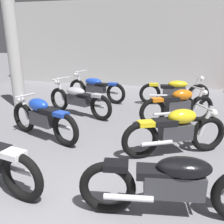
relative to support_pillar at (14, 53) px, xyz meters
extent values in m
cube|color=#BCBAB7|center=(3.34, 4.28, 0.20)|extent=(12.57, 0.24, 3.60)
cylinder|color=#BCBAB7|center=(0.00, 0.00, 0.00)|extent=(0.36, 0.36, 3.20)
torus|color=black|center=(2.72, -3.92, -1.27)|extent=(0.68, 0.24, 0.67)
cube|color=white|center=(2.63, -3.90, -0.97)|extent=(0.31, 0.25, 0.08)
cylinder|color=silver|center=(2.51, -3.74, -1.29)|extent=(0.55, 0.18, 0.07)
torus|color=black|center=(1.37, -1.83, -1.27)|extent=(0.66, 0.35, 0.67)
torus|color=black|center=(2.58, -2.30, -1.27)|extent=(0.66, 0.35, 0.67)
cylinder|color=silver|center=(1.44, -1.86, -1.01)|extent=(0.25, 0.15, 0.56)
cube|color=#38383D|center=(1.97, -2.07, -1.17)|extent=(0.62, 0.43, 0.28)
ellipsoid|color=blue|center=(1.88, -2.03, -0.89)|extent=(0.59, 0.45, 0.26)
cube|color=black|center=(2.18, -2.15, -0.97)|extent=(0.46, 0.37, 0.10)
cube|color=blue|center=(2.49, -2.26, -0.97)|extent=(0.33, 0.29, 0.08)
cylinder|color=silver|center=(1.50, -1.88, -0.75)|extent=(0.21, 0.46, 0.04)
sphere|color=white|center=(1.31, -1.81, -0.87)|extent=(0.14, 0.14, 0.14)
cylinder|color=silver|center=(2.39, -2.09, -1.29)|extent=(0.54, 0.26, 0.07)
torus|color=black|center=(1.41, -0.15, -1.27)|extent=(0.67, 0.34, 0.67)
torus|color=black|center=(2.82, -0.68, -1.27)|extent=(0.67, 0.34, 0.67)
cylinder|color=silver|center=(1.49, -0.17, -0.96)|extent=(0.28, 0.16, 0.66)
cube|color=#38383D|center=(2.11, -0.41, -1.17)|extent=(0.70, 0.46, 0.28)
ellipsoid|color=#B7B7BC|center=(2.02, -0.38, -0.95)|extent=(0.67, 0.51, 0.22)
cube|color=black|center=(2.32, -0.49, -1.03)|extent=(0.46, 0.37, 0.10)
cube|color=#B7B7BC|center=(2.72, -0.64, -0.97)|extent=(0.33, 0.29, 0.08)
cylinder|color=silver|center=(1.54, -0.20, -0.65)|extent=(0.27, 0.65, 0.04)
sphere|color=white|center=(1.36, -0.13, -0.77)|extent=(0.14, 0.14, 0.14)
cylinder|color=silver|center=(2.63, -0.47, -1.29)|extent=(0.54, 0.26, 0.07)
torus|color=black|center=(1.38, 1.37, -1.27)|extent=(0.68, 0.28, 0.67)
torus|color=black|center=(2.83, 0.98, -1.27)|extent=(0.68, 0.28, 0.67)
cylinder|color=silver|center=(1.46, 1.35, -0.96)|extent=(0.28, 0.14, 0.66)
cube|color=#38383D|center=(2.10, 1.18, -1.17)|extent=(0.70, 0.40, 0.28)
ellipsoid|color=blue|center=(2.01, 1.20, -0.95)|extent=(0.66, 0.47, 0.22)
cube|color=black|center=(2.32, 1.12, -1.03)|extent=(0.45, 0.34, 0.10)
cube|color=blue|center=(2.73, 1.01, -0.97)|extent=(0.32, 0.27, 0.08)
cylinder|color=silver|center=(1.51, 1.34, -0.65)|extent=(0.21, 0.67, 0.04)
sphere|color=white|center=(1.32, 1.39, -0.77)|extent=(0.14, 0.14, 0.14)
cylinder|color=silver|center=(2.62, 1.17, -1.29)|extent=(0.55, 0.21, 0.07)
torus|color=black|center=(3.82, -3.88, -1.27)|extent=(0.68, 0.20, 0.67)
cube|color=#38383D|center=(4.56, -3.77, -1.17)|extent=(0.69, 0.33, 0.28)
ellipsoid|color=black|center=(4.66, -3.76, -0.95)|extent=(0.64, 0.40, 0.22)
cube|color=black|center=(4.35, -3.80, -1.03)|extent=(0.43, 0.29, 0.10)
cube|color=black|center=(3.92, -3.86, -0.97)|extent=(0.30, 0.24, 0.08)
cylinder|color=silver|center=(4.09, -3.97, -1.29)|extent=(0.55, 0.15, 0.07)
torus|color=black|center=(5.20, -1.88, -1.27)|extent=(0.65, 0.39, 0.67)
torus|color=black|center=(4.03, -2.45, -1.27)|extent=(0.65, 0.39, 0.67)
cylinder|color=silver|center=(5.13, -1.91, -1.01)|extent=(0.25, 0.17, 0.56)
cube|color=#38383D|center=(4.62, -2.16, -1.17)|extent=(0.62, 0.47, 0.28)
ellipsoid|color=yellow|center=(4.71, -2.12, -0.89)|extent=(0.59, 0.48, 0.26)
cube|color=black|center=(4.42, -2.26, -0.97)|extent=(0.46, 0.39, 0.10)
cube|color=yellow|center=(4.12, -2.40, -0.97)|extent=(0.34, 0.30, 0.08)
cylinder|color=silver|center=(5.07, -1.94, -0.75)|extent=(0.24, 0.45, 0.04)
sphere|color=white|center=(5.25, -1.85, -0.87)|extent=(0.14, 0.14, 0.14)
cylinder|color=silver|center=(4.31, -2.45, -1.29)|extent=(0.53, 0.30, 0.07)
torus|color=black|center=(5.27, -0.15, -1.27)|extent=(0.65, 0.41, 0.67)
torus|color=black|center=(4.12, -0.75, -1.27)|extent=(0.65, 0.41, 0.67)
cylinder|color=silver|center=(5.20, -0.19, -1.01)|extent=(0.25, 0.17, 0.56)
cube|color=#38383D|center=(4.69, -0.45, -1.17)|extent=(0.62, 0.48, 0.28)
ellipsoid|color=orange|center=(4.78, -0.41, -0.89)|extent=(0.59, 0.49, 0.26)
cube|color=black|center=(4.50, -0.56, -0.97)|extent=(0.47, 0.40, 0.10)
cube|color=orange|center=(4.20, -0.71, -0.97)|extent=(0.34, 0.31, 0.08)
cylinder|color=silver|center=(5.15, -0.22, -0.75)|extent=(0.25, 0.44, 0.04)
sphere|color=white|center=(5.32, -0.13, -0.87)|extent=(0.14, 0.14, 0.14)
cylinder|color=silver|center=(4.40, -0.75, -1.29)|extent=(0.52, 0.32, 0.07)
torus|color=black|center=(5.37, 1.46, -1.27)|extent=(0.68, 0.22, 0.67)
torus|color=black|center=(3.89, 1.20, -1.27)|extent=(0.68, 0.22, 0.67)
cylinder|color=silver|center=(5.29, 1.44, -0.96)|extent=(0.28, 0.12, 0.66)
cube|color=#38383D|center=(4.63, 1.33, -1.17)|extent=(0.69, 0.35, 0.28)
ellipsoid|color=yellow|center=(4.73, 1.34, -0.95)|extent=(0.65, 0.42, 0.22)
cube|color=black|center=(4.41, 1.29, -1.03)|extent=(0.44, 0.31, 0.10)
cube|color=yellow|center=(3.99, 1.22, -0.97)|extent=(0.31, 0.25, 0.08)
cylinder|color=silver|center=(5.23, 1.43, -0.65)|extent=(0.15, 0.68, 0.04)
sphere|color=white|center=(5.42, 1.47, -0.77)|extent=(0.14, 0.14, 0.14)
cylinder|color=silver|center=(4.16, 1.11, -1.29)|extent=(0.55, 0.16, 0.07)
camera|label=1|loc=(4.43, -6.14, 0.39)|focal=37.50mm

